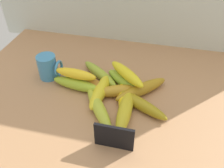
# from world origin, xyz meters

# --- Properties ---
(counter_top) EXTENTS (1.10, 0.76, 0.03)m
(counter_top) POSITION_xyz_m (0.00, 0.00, 0.01)
(counter_top) COLOR #AD7D54
(counter_top) RESTS_ON ground
(chalkboard_sign) EXTENTS (0.11, 0.02, 0.08)m
(chalkboard_sign) POSITION_xyz_m (0.05, -0.21, 0.07)
(chalkboard_sign) COLOR black
(chalkboard_sign) RESTS_ON counter_top
(coffee_mug) EXTENTS (0.09, 0.07, 0.09)m
(coffee_mug) POSITION_xyz_m (-0.26, 0.04, 0.08)
(coffee_mug) COLOR teal
(coffee_mug) RESTS_ON counter_top
(banana_0) EXTENTS (0.15, 0.19, 0.04)m
(banana_0) POSITION_xyz_m (-0.02, -0.10, 0.05)
(banana_0) COLOR #A9B630
(banana_0) RESTS_ON counter_top
(banana_1) EXTENTS (0.15, 0.13, 0.04)m
(banana_1) POSITION_xyz_m (0.03, 0.06, 0.05)
(banana_1) COLOR #96BC32
(banana_1) RESTS_ON counter_top
(banana_2) EXTENTS (0.20, 0.06, 0.04)m
(banana_2) POSITION_xyz_m (-0.13, 0.00, 0.05)
(banana_2) COLOR #99B92B
(banana_2) RESTS_ON counter_top
(banana_3) EXTENTS (0.16, 0.10, 0.04)m
(banana_3) POSITION_xyz_m (-0.09, 0.02, 0.05)
(banana_3) COLOR #A36C1F
(banana_3) RESTS_ON counter_top
(banana_4) EXTENTS (0.07, 0.19, 0.03)m
(banana_4) POSITION_xyz_m (0.04, -0.03, 0.05)
(banana_4) COLOR yellow
(banana_4) RESTS_ON counter_top
(banana_5) EXTENTS (0.05, 0.19, 0.04)m
(banana_5) POSITION_xyz_m (-0.04, -0.02, 0.05)
(banana_5) COLOR gold
(banana_5) RESTS_ON counter_top
(banana_6) EXTENTS (0.20, 0.13, 0.04)m
(banana_6) POSITION_xyz_m (0.10, -0.04, 0.05)
(banana_6) COLOR olive
(banana_6) RESTS_ON counter_top
(banana_7) EXTENTS (0.18, 0.18, 0.04)m
(banana_7) POSITION_xyz_m (0.10, 0.03, 0.05)
(banana_7) COLOR #A47B1B
(banana_7) RESTS_ON counter_top
(banana_8) EXTENTS (0.16, 0.09, 0.04)m
(banana_8) POSITION_xyz_m (0.02, -0.00, 0.05)
(banana_8) COLOR #B88923
(banana_8) RESTS_ON counter_top
(banana_9) EXTENTS (0.18, 0.15, 0.04)m
(banana_9) POSITION_xyz_m (-0.07, 0.08, 0.05)
(banana_9) COLOR #98AF32
(banana_9) RESTS_ON counter_top
(banana_10) EXTENTS (0.05, 0.20, 0.04)m
(banana_10) POSITION_xyz_m (0.06, -0.09, 0.05)
(banana_10) COLOR gold
(banana_10) RESTS_ON counter_top
(banana_11) EXTENTS (0.15, 0.14, 0.04)m
(banana_11) POSITION_xyz_m (0.04, 0.05, 0.09)
(banana_11) COLOR yellow
(banana_11) RESTS_ON banana_1
(banana_12) EXTENTS (0.15, 0.05, 0.04)m
(banana_12) POSITION_xyz_m (-0.14, 0.01, 0.09)
(banana_12) COLOR yellow
(banana_12) RESTS_ON banana_2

